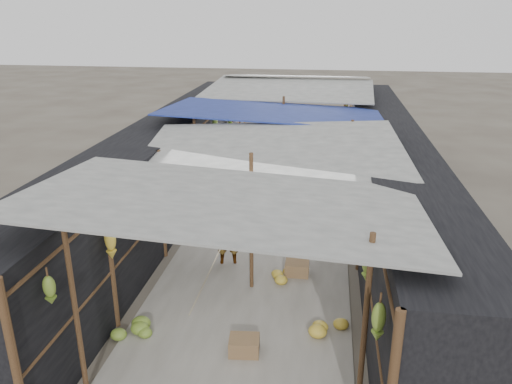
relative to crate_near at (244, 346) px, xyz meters
The scene contains 13 objects.
aisle_slab 5.41m from the crate_near, 91.92° to the left, with size 3.60×16.00×0.02m, color #9E998E.
stall_left 6.21m from the crate_near, 118.06° to the left, with size 1.40×15.00×2.30m, color black.
stall_right 6.05m from the crate_near, 65.02° to the left, with size 1.40×15.00×2.30m, color black.
crate_near is the anchor object (origin of this frame).
crate_mid 2.57m from the crate_near, 75.95° to the left, with size 0.46×0.37×0.28m, color brown.
crate_back 10.90m from the crate_near, 91.58° to the left, with size 0.43×0.35×0.27m, color brown.
black_basin 5.83m from the crate_near, 75.05° to the left, with size 0.55×0.55×0.17m, color black.
vendor_elderly 2.94m from the crate_near, 106.24° to the left, with size 0.53×0.35×1.46m, color white.
shopper_blue 7.40m from the crate_near, 98.89° to the left, with size 0.68×0.53×1.39m, color #1F529B.
vendor_seated 6.53m from the crate_near, 80.55° to the left, with size 0.54×0.31×0.84m, color #4E4A43.
market_canopy 6.18m from the crate_near, 91.57° to the left, with size 5.62×15.20×2.77m.
hanging_bananas 5.77m from the crate_near, 91.78° to the left, with size 3.95×13.86×0.81m.
floor_bananas 4.21m from the crate_near, 91.61° to the left, with size 3.76×9.50×0.27m.
Camera 1 is at (1.25, -5.04, 4.86)m, focal length 35.00 mm.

